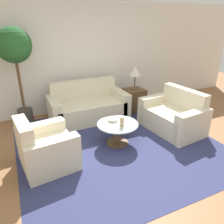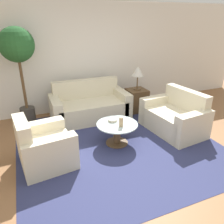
% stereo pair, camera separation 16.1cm
% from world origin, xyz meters
% --- Properties ---
extents(ground_plane, '(14.00, 14.00, 0.00)m').
position_xyz_m(ground_plane, '(0.00, 0.00, 0.00)').
color(ground_plane, '#8E603D').
extents(wall_back, '(10.00, 0.06, 2.60)m').
position_xyz_m(wall_back, '(0.00, 2.72, 1.30)').
color(wall_back, white).
rests_on(wall_back, ground_plane).
extents(rug, '(3.60, 3.50, 0.01)m').
position_xyz_m(rug, '(0.15, 0.70, 0.00)').
color(rug, navy).
rests_on(rug, ground_plane).
extents(sofa_main, '(1.78, 0.87, 0.88)m').
position_xyz_m(sofa_main, '(0.01, 2.03, 0.29)').
color(sofa_main, beige).
rests_on(sofa_main, ground_plane).
extents(armchair, '(0.90, 0.93, 0.84)m').
position_xyz_m(armchair, '(-1.21, 0.56, 0.29)').
color(armchair, beige).
rests_on(armchair, ground_plane).
extents(loveseat, '(0.96, 1.36, 0.86)m').
position_xyz_m(loveseat, '(1.50, 0.73, 0.29)').
color(loveseat, beige).
rests_on(loveseat, ground_plane).
extents(coffee_table, '(0.77, 0.77, 0.42)m').
position_xyz_m(coffee_table, '(0.15, 0.70, 0.27)').
color(coffee_table, brown).
rests_on(coffee_table, ground_plane).
extents(side_table, '(0.47, 0.47, 0.56)m').
position_xyz_m(side_table, '(1.26, 2.00, 0.28)').
color(side_table, brown).
rests_on(side_table, ground_plane).
extents(table_lamp, '(0.30, 0.30, 0.58)m').
position_xyz_m(table_lamp, '(1.26, 2.00, 1.01)').
color(table_lamp, brown).
rests_on(table_lamp, side_table).
extents(potted_plant, '(0.70, 0.70, 2.07)m').
position_xyz_m(potted_plant, '(-1.36, 2.29, 1.56)').
color(potted_plant, '#3D3833').
rests_on(potted_plant, ground_plane).
extents(vase, '(0.08, 0.08, 0.18)m').
position_xyz_m(vase, '(0.17, 0.57, 0.50)').
color(vase, tan).
rests_on(vase, coffee_table).
extents(bowl, '(0.17, 0.17, 0.05)m').
position_xyz_m(bowl, '(0.11, 0.83, 0.44)').
color(bowl, beige).
rests_on(bowl, coffee_table).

